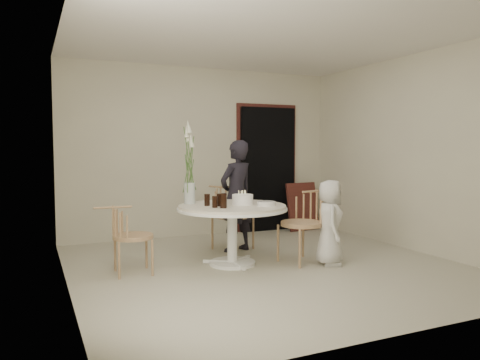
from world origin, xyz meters
name	(u,v)px	position (x,y,z in m)	size (l,w,h in m)	color
ground	(267,266)	(0.00, 0.00, 0.00)	(4.50, 4.50, 0.00)	#BEB7A2
room_shell	(268,131)	(0.00, 0.00, 1.62)	(4.50, 4.50, 4.50)	white
doorway	(268,169)	(1.15, 2.19, 1.05)	(1.00, 0.10, 2.10)	black
door_trim	(266,166)	(1.15, 2.23, 1.11)	(1.12, 0.03, 2.22)	maroon
table	(232,214)	(-0.35, 0.25, 0.62)	(1.33, 1.33, 0.73)	white
picture_frame	(303,206)	(1.71, 1.95, 0.41)	(0.62, 0.04, 0.82)	maroon
chair_far	(227,208)	(-0.05, 1.15, 0.57)	(0.61, 0.63, 0.88)	tan
chair_right	(309,215)	(0.60, 0.01, 0.58)	(0.58, 0.55, 0.90)	tan
chair_left	(123,230)	(-1.64, 0.34, 0.51)	(0.49, 0.45, 0.78)	tan
girl	(236,196)	(0.00, 0.91, 0.76)	(0.56, 0.36, 1.52)	black
boy	(330,223)	(0.72, -0.24, 0.52)	(0.51, 0.33, 1.04)	silver
birthday_cake	(243,199)	(-0.21, 0.25, 0.79)	(0.26, 0.26, 0.17)	white
cola_tumbler_a	(215,202)	(-0.63, 0.11, 0.80)	(0.06, 0.06, 0.14)	black
cola_tumbler_b	(223,201)	(-0.55, 0.03, 0.81)	(0.08, 0.08, 0.17)	black
cola_tumbler_c	(220,200)	(-0.53, 0.22, 0.80)	(0.07, 0.07, 0.15)	black
cola_tumbler_d	(207,200)	(-0.65, 0.31, 0.80)	(0.07, 0.07, 0.14)	black
plate_stack	(266,204)	(-0.01, 0.00, 0.76)	(0.22, 0.22, 0.05)	silver
flower_vase	(189,169)	(-0.77, 0.60, 1.16)	(0.14, 0.14, 1.04)	#B7C0BC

